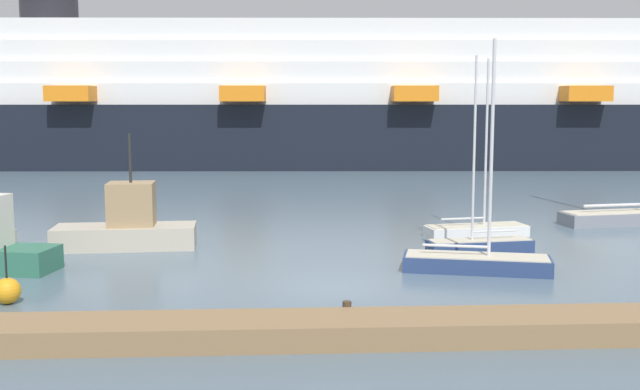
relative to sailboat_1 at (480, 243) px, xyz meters
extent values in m
plane|color=slate|center=(-6.26, -5.41, -0.39)|extent=(600.00, 600.00, 0.00)
cube|color=olive|center=(-6.26, -10.89, -0.07)|extent=(26.37, 1.86, 0.63)
cylinder|color=#423323|center=(-6.26, -9.87, -0.01)|extent=(0.24, 0.24, 0.76)
cube|color=navy|center=(0.01, 0.00, -0.14)|extent=(4.38, 1.66, 0.50)
cube|color=beige|center=(0.01, 0.00, 0.13)|extent=(4.20, 1.55, 0.04)
cylinder|color=silver|center=(-0.33, -0.05, 3.77)|extent=(0.10, 0.10, 7.32)
cylinder|color=silver|center=(0.62, 0.09, 0.46)|extent=(1.91, 0.35, 0.08)
cube|color=navy|center=(-1.01, -3.34, -0.11)|extent=(5.39, 2.71, 0.55)
cube|color=beige|center=(-1.01, -3.34, 0.18)|extent=(5.16, 2.54, 0.04)
cylinder|color=silver|center=(-0.61, -3.44, 3.99)|extent=(0.12, 0.12, 7.65)
cylinder|color=silver|center=(-1.74, -3.16, 0.51)|extent=(2.29, 0.65, 0.10)
cube|color=gray|center=(9.44, 6.54, -0.08)|extent=(7.47, 2.76, 0.61)
cube|color=beige|center=(9.44, 6.54, 0.25)|extent=(7.16, 2.58, 0.04)
cylinder|color=silver|center=(8.39, 6.37, 0.58)|extent=(3.27, 0.65, 0.14)
cube|color=white|center=(0.81, 3.56, -0.15)|extent=(4.77, 2.13, 0.48)
cube|color=beige|center=(0.81, 3.56, 0.11)|extent=(4.57, 1.99, 0.04)
cylinder|color=silver|center=(1.17, 3.63, 3.80)|extent=(0.11, 0.11, 7.41)
cylinder|color=silver|center=(0.15, 3.45, 0.44)|extent=(2.06, 0.45, 0.09)
cube|color=#BCB29E|center=(-14.43, 1.71, 0.08)|extent=(5.86, 2.36, 0.94)
cube|color=#A3845B|center=(-14.14, 1.73, 1.45)|extent=(1.95, 1.65, 1.79)
cylinder|color=#262626|center=(-14.14, 1.73, 3.35)|extent=(0.11, 0.11, 2.01)
sphere|color=orange|center=(-16.24, -6.80, 0.01)|extent=(0.79, 0.79, 0.79)
cylinder|color=black|center=(-16.24, -6.80, 0.90)|extent=(0.06, 0.06, 0.99)
cube|color=black|center=(-10.67, 42.50, 2.46)|extent=(104.13, 19.36, 5.70)
cube|color=white|center=(-10.67, 42.50, 6.24)|extent=(95.77, 17.24, 1.86)
cube|color=white|center=(-10.67, 42.50, 8.10)|extent=(90.03, 16.20, 1.86)
cube|color=white|center=(-10.67, 42.50, 9.97)|extent=(84.28, 15.17, 1.86)
cube|color=white|center=(-10.67, 42.50, 11.83)|extent=(78.53, 14.13, 1.86)
cube|color=orange|center=(-25.51, 35.65, 6.24)|extent=(3.86, 3.07, 1.30)
cube|color=orange|center=(-11.02, 34.96, 6.24)|extent=(3.86, 3.07, 1.30)
cube|color=orange|center=(3.46, 34.28, 6.24)|extent=(3.86, 3.07, 1.30)
cube|color=orange|center=(17.94, 33.60, 6.24)|extent=(3.86, 3.07, 1.30)
camera|label=1|loc=(-8.06, -29.35, 5.72)|focal=42.22mm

